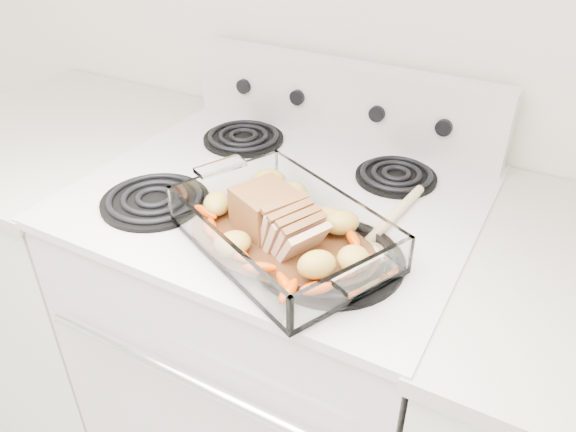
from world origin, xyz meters
The scene contains 6 objects.
electric_range centered at (0.00, 1.66, 0.48)m, with size 0.78×0.70×1.12m.
counter_left centered at (-0.67, 1.66, 0.47)m, with size 0.58×0.68×0.93m.
baking_dish centered at (0.10, 1.48, 0.96)m, with size 0.37×0.24×0.07m.
pork_roast centered at (0.08, 1.48, 0.99)m, with size 0.18×0.10×0.08m.
roast_vegetables centered at (0.10, 1.52, 0.97)m, with size 0.35×0.19×0.04m.
wooden_spoon centered at (0.24, 1.59, 0.95)m, with size 0.06×0.29×0.02m.
Camera 1 is at (0.49, 0.81, 1.52)m, focal length 35.00 mm.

